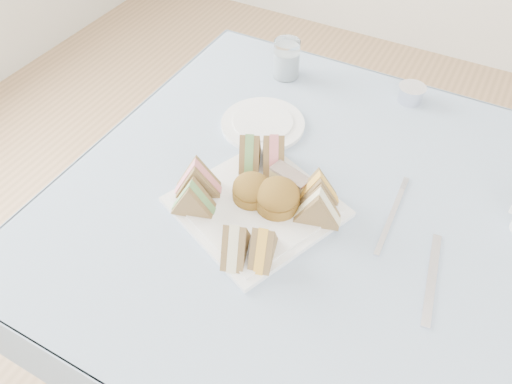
% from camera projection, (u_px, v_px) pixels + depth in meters
% --- Properties ---
extents(floor, '(4.00, 4.00, 0.00)m').
position_uv_depth(floor, '(293.00, 357.00, 1.58)').
color(floor, '#9E7751').
rests_on(floor, ground).
extents(table, '(0.90, 0.90, 0.74)m').
position_uv_depth(table, '(300.00, 295.00, 1.31)').
color(table, brown).
rests_on(table, floor).
extents(tablecloth, '(1.02, 1.02, 0.01)m').
position_uv_depth(tablecloth, '(312.00, 200.00, 1.04)').
color(tablecloth, '#8FAAC5').
rests_on(tablecloth, table).
extents(serving_plate, '(0.37, 0.37, 0.01)m').
position_uv_depth(serving_plate, '(256.00, 207.00, 1.01)').
color(serving_plate, white).
rests_on(serving_plate, tablecloth).
extents(sandwich_fl_a, '(0.11, 0.08, 0.09)m').
position_uv_depth(sandwich_fl_a, '(197.00, 177.00, 1.00)').
color(sandwich_fl_a, '#866346').
rests_on(sandwich_fl_a, serving_plate).
extents(sandwich_fl_b, '(0.10, 0.06, 0.08)m').
position_uv_depth(sandwich_fl_b, '(192.00, 197.00, 0.97)').
color(sandwich_fl_b, '#866346').
rests_on(sandwich_fl_b, serving_plate).
extents(sandwich_fr_a, '(0.06, 0.09, 0.08)m').
position_uv_depth(sandwich_fr_a, '(263.00, 242.00, 0.89)').
color(sandwich_fr_a, '#866346').
rests_on(sandwich_fr_a, serving_plate).
extents(sandwich_fr_b, '(0.07, 0.10, 0.08)m').
position_uv_depth(sandwich_fr_b, '(235.00, 239.00, 0.90)').
color(sandwich_fr_b, '#866346').
rests_on(sandwich_fr_b, serving_plate).
extents(sandwich_bl_a, '(0.08, 0.10, 0.08)m').
position_uv_depth(sandwich_bl_a, '(250.00, 149.00, 1.06)').
color(sandwich_bl_a, '#866346').
rests_on(sandwich_bl_a, serving_plate).
extents(sandwich_bl_b, '(0.08, 0.10, 0.08)m').
position_uv_depth(sandwich_bl_b, '(274.00, 150.00, 1.06)').
color(sandwich_bl_b, '#866346').
rests_on(sandwich_bl_b, serving_plate).
extents(sandwich_br_a, '(0.10, 0.07, 0.08)m').
position_uv_depth(sandwich_br_a, '(318.00, 205.00, 0.95)').
color(sandwich_br_a, '#866346').
rests_on(sandwich_br_a, serving_plate).
extents(sandwich_br_b, '(0.09, 0.08, 0.08)m').
position_uv_depth(sandwich_br_b, '(318.00, 187.00, 0.99)').
color(sandwich_br_b, '#866346').
rests_on(sandwich_br_b, serving_plate).
extents(scone_left, '(0.10, 0.10, 0.05)m').
position_uv_depth(scone_left, '(252.00, 189.00, 1.00)').
color(scone_left, olive).
rests_on(scone_left, serving_plate).
extents(scone_right, '(0.10, 0.10, 0.06)m').
position_uv_depth(scone_right, '(278.00, 196.00, 0.98)').
color(scone_right, olive).
rests_on(scone_right, serving_plate).
extents(pastry_slice, '(0.09, 0.05, 0.04)m').
position_uv_depth(pastry_slice, '(290.00, 180.00, 1.03)').
color(pastry_slice, tan).
rests_on(pastry_slice, serving_plate).
extents(side_plate, '(0.20, 0.20, 0.01)m').
position_uv_depth(side_plate, '(263.00, 124.00, 1.19)').
color(side_plate, white).
rests_on(side_plate, tablecloth).
extents(water_glass, '(0.07, 0.07, 0.10)m').
position_uv_depth(water_glass, '(287.00, 59.00, 1.30)').
color(water_glass, white).
rests_on(water_glass, tablecloth).
extents(tea_strainer, '(0.08, 0.08, 0.04)m').
position_uv_depth(tea_strainer, '(411.00, 95.00, 1.25)').
color(tea_strainer, silver).
rests_on(tea_strainer, tablecloth).
extents(knife, '(0.05, 0.21, 0.00)m').
position_uv_depth(knife, '(432.00, 278.00, 0.90)').
color(knife, silver).
rests_on(knife, tablecloth).
extents(fork, '(0.02, 0.19, 0.00)m').
position_uv_depth(fork, '(390.00, 220.00, 0.99)').
color(fork, silver).
rests_on(fork, tablecloth).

